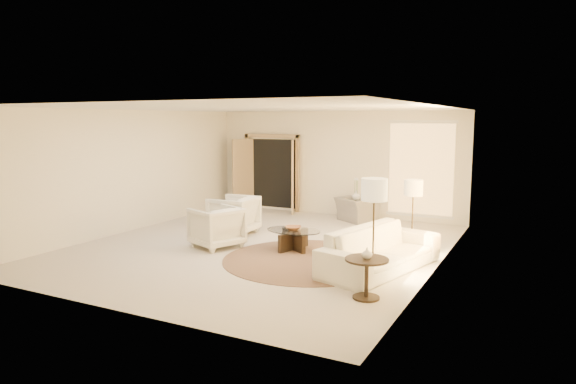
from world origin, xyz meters
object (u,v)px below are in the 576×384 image
at_px(bowl, 293,228).
at_px(end_table, 367,271).
at_px(armchair_left, 234,213).
at_px(coffee_table, 293,237).
at_px(floor_lamp_far, 374,195).
at_px(floor_lamp_near, 413,191).
at_px(armchair_right, 216,225).
at_px(side_table, 356,208).
at_px(side_vase, 356,196).
at_px(sofa, 381,249).
at_px(end_vase, 367,253).
at_px(accent_chair, 357,205).

bearing_deg(bowl, end_table, -42.82).
relative_size(armchair_left, coffee_table, 0.67).
bearing_deg(floor_lamp_far, floor_lamp_near, 86.17).
xyz_separation_m(armchair_right, side_table, (1.61, 3.86, -0.13)).
xyz_separation_m(armchair_left, bowl, (1.86, -0.70, -0.03)).
height_order(armchair_right, side_vase, armchair_right).
height_order(armchair_right, coffee_table, armchair_right).
relative_size(end_table, floor_lamp_far, 0.38).
bearing_deg(armchair_right, floor_lamp_far, 98.94).
bearing_deg(floor_lamp_near, sofa, -101.28).
bearing_deg(end_vase, end_table, -45.00).
height_order(armchair_right, bowl, armchair_right).
bearing_deg(sofa, floor_lamp_far, -157.12).
relative_size(sofa, accent_chair, 2.72).
relative_size(side_table, floor_lamp_near, 0.37).
height_order(sofa, side_table, sofa).
height_order(sofa, floor_lamp_far, floor_lamp_far).
xyz_separation_m(end_table, side_vase, (-2.08, 5.40, 0.25)).
bearing_deg(floor_lamp_near, armchair_right, -162.65).
bearing_deg(bowl, side_table, 88.21).
relative_size(bowl, side_vase, 1.27).
bearing_deg(end_vase, coffee_table, 137.18).
relative_size(armchair_right, side_vase, 3.64).
bearing_deg(coffee_table, side_vase, 88.21).
distance_m(armchair_right, end_vase, 4.00).
height_order(sofa, armchair_left, armchair_left).
height_order(coffee_table, floor_lamp_near, floor_lamp_near).
bearing_deg(side_table, floor_lamp_far, -67.48).
xyz_separation_m(end_table, floor_lamp_near, (-0.00, 2.69, 0.83)).
bearing_deg(accent_chair, side_vase, 32.13).
bearing_deg(bowl, coffee_table, 1.79).
distance_m(armchair_right, coffee_table, 1.59).
distance_m(armchair_right, side_vase, 4.19).
height_order(coffee_table, end_vase, end_vase).
relative_size(armchair_left, side_table, 1.77).
xyz_separation_m(side_table, bowl, (-0.11, -3.38, 0.12)).
relative_size(armchair_right, accent_chair, 0.98).
distance_m(sofa, armchair_right, 3.45).
distance_m(coffee_table, floor_lamp_near, 2.49).
xyz_separation_m(armchair_left, coffee_table, (1.86, -0.70, -0.22)).
xyz_separation_m(accent_chair, end_table, (2.06, -5.40, 0.00)).
bearing_deg(side_table, accent_chair, 0.00).
height_order(armchair_left, accent_chair, armchair_left).
distance_m(coffee_table, side_table, 3.38).
relative_size(accent_chair, floor_lamp_far, 0.55).
relative_size(sofa, armchair_left, 2.65).
relative_size(armchair_right, end_vase, 5.62).
xyz_separation_m(accent_chair, floor_lamp_far, (1.93, -4.70, 1.02)).
height_order(side_table, floor_lamp_near, floor_lamp_near).
relative_size(floor_lamp_far, side_vase, 6.69).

